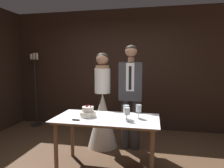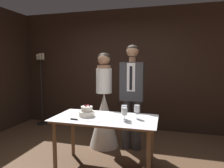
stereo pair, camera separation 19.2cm
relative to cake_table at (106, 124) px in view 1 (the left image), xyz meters
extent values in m
cube|color=black|center=(-0.10, 1.95, 0.70)|extent=(5.43, 0.12, 2.73)
cylinder|color=brown|center=(-0.64, -0.28, -0.31)|extent=(0.06, 0.06, 0.71)
cylinder|color=brown|center=(0.64, -0.28, -0.31)|extent=(0.06, 0.06, 0.71)
cylinder|color=brown|center=(-0.64, 0.28, -0.31)|extent=(0.06, 0.06, 0.71)
cylinder|color=brown|center=(0.64, 0.28, -0.31)|extent=(0.06, 0.06, 0.71)
cube|color=brown|center=(0.00, 0.00, 0.07)|extent=(1.39, 0.68, 0.03)
cube|color=white|center=(0.00, 0.00, 0.09)|extent=(1.45, 0.74, 0.01)
cylinder|color=silver|center=(-0.27, 0.00, 0.13)|extent=(0.22, 0.22, 0.07)
cylinder|color=silver|center=(-0.27, 0.00, 0.20)|extent=(0.16, 0.16, 0.07)
sphere|color=maroon|center=(-0.23, 0.00, 0.25)|extent=(0.02, 0.02, 0.02)
sphere|color=maroon|center=(-0.28, 0.04, 0.25)|extent=(0.02, 0.02, 0.02)
sphere|color=maroon|center=(-0.30, 0.00, 0.25)|extent=(0.02, 0.02, 0.02)
sphere|color=maroon|center=(-0.27, -0.03, 0.25)|extent=(0.02, 0.02, 0.02)
cube|color=silver|center=(-0.14, -0.24, 0.09)|extent=(0.35, 0.04, 0.00)
cylinder|color=black|center=(-0.36, -0.22, 0.10)|extent=(0.10, 0.03, 0.02)
cylinder|color=silver|center=(0.28, -0.01, 0.09)|extent=(0.08, 0.08, 0.00)
cylinder|color=silver|center=(0.28, -0.01, 0.14)|extent=(0.01, 0.01, 0.09)
cylinder|color=silver|center=(0.28, -0.01, 0.23)|extent=(0.08, 0.08, 0.10)
cylinder|color=silver|center=(0.30, -0.11, 0.09)|extent=(0.07, 0.07, 0.00)
cylinder|color=silver|center=(0.30, -0.11, 0.13)|extent=(0.01, 0.01, 0.08)
cylinder|color=silver|center=(0.30, -0.11, 0.22)|extent=(0.08, 0.08, 0.10)
cylinder|color=maroon|center=(0.30, -0.11, 0.19)|extent=(0.06, 0.06, 0.03)
cylinder|color=silver|center=(0.44, 0.06, 0.09)|extent=(0.07, 0.07, 0.00)
cylinder|color=silver|center=(0.44, 0.06, 0.14)|extent=(0.01, 0.01, 0.09)
cylinder|color=silver|center=(0.44, 0.06, 0.23)|extent=(0.08, 0.08, 0.10)
cylinder|color=maroon|center=(0.44, 0.06, 0.20)|extent=(0.06, 0.06, 0.03)
cone|color=white|center=(-0.25, 0.77, -0.17)|extent=(0.54, 0.54, 0.98)
cylinder|color=white|center=(-0.25, 0.77, 0.54)|extent=(0.28, 0.28, 0.44)
cylinder|color=#A37556|center=(-0.25, 0.77, 0.79)|extent=(0.24, 0.24, 0.05)
sphere|color=#A37556|center=(-0.25, 0.77, 0.92)|extent=(0.22, 0.22, 0.22)
ellipsoid|color=black|center=(-0.25, 0.79, 0.95)|extent=(0.22, 0.22, 0.16)
cylinder|color=#38383D|center=(0.17, 0.77, -0.23)|extent=(0.15, 0.15, 0.87)
cylinder|color=#38383D|center=(0.34, 0.77, -0.23)|extent=(0.15, 0.15, 0.87)
cube|color=#38383D|center=(0.25, 0.77, 0.54)|extent=(0.39, 0.24, 0.66)
cube|color=white|center=(0.25, 0.64, 0.62)|extent=(0.14, 0.01, 0.47)
cube|color=black|center=(0.25, 0.64, 0.60)|extent=(0.04, 0.01, 0.39)
cylinder|color=#A37556|center=(0.25, 0.77, 0.91)|extent=(0.11, 0.11, 0.08)
sphere|color=#A37556|center=(0.25, 0.77, 1.05)|extent=(0.21, 0.21, 0.21)
ellipsoid|color=black|center=(0.25, 0.78, 1.09)|extent=(0.21, 0.21, 0.13)
cylinder|color=black|center=(-2.15, 1.64, -0.65)|extent=(0.28, 0.28, 0.02)
cylinder|color=black|center=(-2.15, 1.64, 0.14)|extent=(0.03, 0.03, 1.57)
cylinder|color=black|center=(-2.15, 1.64, 0.93)|extent=(0.22, 0.22, 0.01)
cylinder|color=beige|center=(-2.23, 1.64, 1.00)|extent=(0.06, 0.06, 0.14)
cylinder|color=beige|center=(-2.15, 1.64, 1.01)|extent=(0.06, 0.06, 0.15)
cylinder|color=beige|center=(-2.08, 1.64, 1.02)|extent=(0.06, 0.06, 0.16)
camera|label=1|loc=(0.63, -2.66, 0.85)|focal=32.00mm
camera|label=2|loc=(0.82, -2.61, 0.85)|focal=32.00mm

